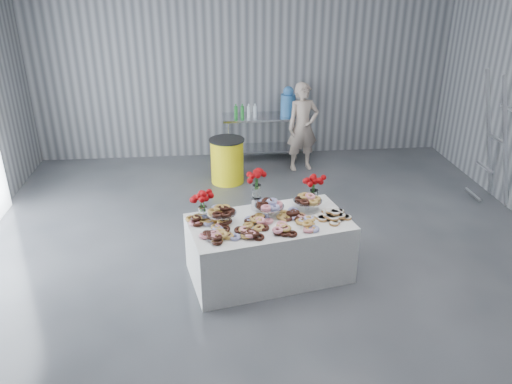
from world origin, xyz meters
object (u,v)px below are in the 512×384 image
Objects in this scene: stepladder at (497,139)px; prep_table at (262,130)px; display_table at (269,248)px; trash_barrel at (227,161)px; person at (303,127)px; water_jug at (288,102)px.

prep_table is at bearing 147.19° from stepladder.
display_table is 2.99m from trash_barrel.
stepladder is (2.73, -1.70, 0.25)m from person.
water_jug is (0.50, -0.00, 0.53)m from prep_table.
person is at bearing 148.10° from stepladder.
water_jug reaches higher than prep_table.
display_table is at bearing -102.00° from water_jug.
stepladder reaches higher than water_jug.
display_table is 3.64m from person.
display_table is 3.99m from prep_table.
water_jug is (0.84, 3.97, 0.77)m from display_table.
stepladder is at bearing -43.03° from person.
trash_barrel is (-0.72, -1.00, -0.22)m from prep_table.
prep_table is 1.90× the size of trash_barrel.
prep_table is 0.89m from person.
display_table is at bearing -155.06° from stepladder.
person reaches higher than water_jug.
trash_barrel is 4.37m from stepladder.
prep_table reaches higher than display_table.
prep_table is 4.11m from stepladder.
prep_table is 0.92× the size of person.
display_table is 4.22m from stepladder.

